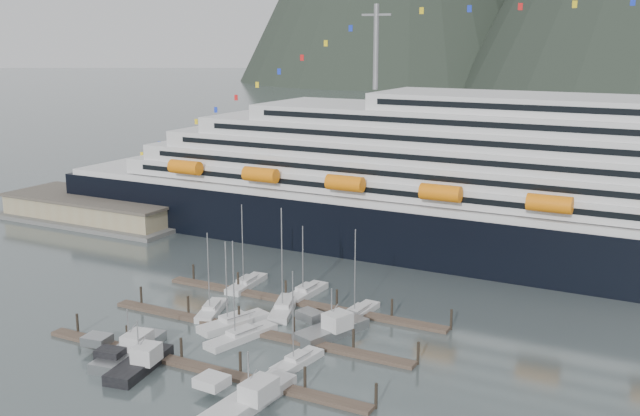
# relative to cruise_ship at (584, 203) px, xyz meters

# --- Properties ---
(ground) EXTENTS (1600.00, 1600.00, 0.00)m
(ground) POSITION_rel_cruise_ship_xyz_m (-30.03, -54.94, -12.04)
(ground) COLOR #4A5758
(ground) RESTS_ON ground
(cruise_ship) EXTENTS (210.00, 30.40, 50.30)m
(cruise_ship) POSITION_rel_cruise_ship_xyz_m (0.00, 0.00, 0.00)
(cruise_ship) COLOR black
(cruise_ship) RESTS_ON ground
(warehouse) EXTENTS (46.00, 20.00, 5.80)m
(warehouse) POSITION_rel_cruise_ship_xyz_m (-102.03, -12.94, -9.79)
(warehouse) COLOR #595956
(warehouse) RESTS_ON ground
(dock_near) EXTENTS (48.18, 2.28, 3.20)m
(dock_near) POSITION_rel_cruise_ship_xyz_m (-34.95, -64.89, -11.73)
(dock_near) COLOR #4B3B30
(dock_near) RESTS_ON ground
(dock_mid) EXTENTS (48.18, 2.28, 3.20)m
(dock_mid) POSITION_rel_cruise_ship_xyz_m (-34.95, -51.89, -11.73)
(dock_mid) COLOR #4B3B30
(dock_mid) RESTS_ON ground
(dock_far) EXTENTS (48.18, 2.28, 3.20)m
(dock_far) POSITION_rel_cruise_ship_xyz_m (-34.95, -38.89, -11.73)
(dock_far) COLOR #4B3B30
(dock_far) RESTS_ON ground
(sailboat_a) EXTENTS (5.41, 9.29, 13.09)m
(sailboat_a) POSITION_rel_cruise_ship_xyz_m (-44.51, -48.56, -11.62)
(sailboat_a) COLOR silver
(sailboat_a) RESTS_ON ground
(sailboat_b) EXTENTS (6.44, 11.23, 16.69)m
(sailboat_b) POSITION_rel_cruise_ship_xyz_m (-35.42, -42.81, -11.59)
(sailboat_b) COLOR silver
(sailboat_b) RESTS_ON ground
(sailboat_c) EXTENTS (6.50, 11.20, 13.22)m
(sailboat_c) POSITION_rel_cruise_ship_xyz_m (-38.69, -51.22, -11.61)
(sailboat_c) COLOR silver
(sailboat_c) RESTS_ON ground
(sailboat_d) EXTENTS (5.42, 11.52, 14.61)m
(sailboat_d) POSITION_rel_cruise_ship_xyz_m (-35.05, -54.73, -11.61)
(sailboat_d) COLOR silver
(sailboat_d) RESTS_ON ground
(sailboat_e) EXTENTS (3.51, 10.33, 14.56)m
(sailboat_e) POSITION_rel_cruise_ship_xyz_m (-46.73, -35.86, -11.61)
(sailboat_e) COLOR silver
(sailboat_e) RESTS_ON ground
(sailboat_f) EXTENTS (3.05, 9.69, 12.11)m
(sailboat_f) POSITION_rel_cruise_ship_xyz_m (-35.98, -34.95, -11.62)
(sailboat_f) COLOR silver
(sailboat_f) RESTS_ON ground
(sailboat_g) EXTENTS (2.97, 9.99, 13.86)m
(sailboat_g) POSITION_rel_cruise_ship_xyz_m (-24.82, -39.34, -11.63)
(sailboat_g) COLOR silver
(sailboat_g) RESTS_ON ground
(sailboat_h) EXTENTS (3.39, 8.64, 12.94)m
(sailboat_h) POSITION_rel_cruise_ship_xyz_m (-24.32, -58.14, -11.63)
(sailboat_h) COLOR silver
(sailboat_h) RESTS_ON ground
(trawler_a) EXTENTS (9.56, 13.13, 7.00)m
(trawler_a) POSITION_rel_cruise_ship_xyz_m (-44.93, -66.01, -11.14)
(trawler_a) COLOR #929598
(trawler_a) RESTS_ON ground
(trawler_b) EXTENTS (8.62, 11.29, 7.04)m
(trawler_b) POSITION_rel_cruise_ship_xyz_m (-41.01, -68.52, -11.14)
(trawler_b) COLOR black
(trawler_b) RESTS_ON ground
(trawler_c) EXTENTS (10.00, 14.15, 7.12)m
(trawler_c) POSITION_rel_cruise_ship_xyz_m (-23.94, -69.93, -11.13)
(trawler_c) COLOR silver
(trawler_c) RESTS_ON ground
(trawler_e) EXTENTS (9.76, 12.05, 7.46)m
(trawler_e) POSITION_rel_cruise_ship_xyz_m (-25.08, -47.50, -11.10)
(trawler_e) COLOR #929598
(trawler_e) RESTS_ON ground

